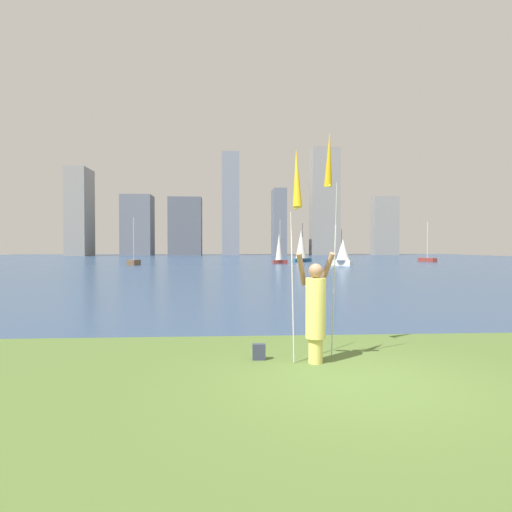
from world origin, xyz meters
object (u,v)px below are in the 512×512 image
Objects in this scene: kite_flag_right at (329,166)px; sailboat_0 at (343,252)px; sailboat_3 at (134,262)px; sailboat_4 at (427,259)px; bag at (259,352)px; person at (316,309)px; sailboat_5 at (301,246)px; sailboat_2 at (279,249)px; kite_flag_left at (297,184)px.

sailboat_0 is at bearing 75.10° from kite_flag_right.
sailboat_4 reaches higher than sailboat_3.
bag is at bearing -106.64° from sailboat_0.
sailboat_4 reaches higher than kite_flag_right.
sailboat_5 reaches higher than person.
bag is at bearing -100.15° from sailboat_5.
bag is 0.05× the size of sailboat_2.
kite_flag_right is at bearing -95.28° from sailboat_2.
kite_flag_right is at bearing -116.38° from sailboat_4.
bag is 44.88m from sailboat_3.
kite_flag_left reaches higher than bag.
sailboat_5 is at bearing 23.67° from sailboat_3.
sailboat_5 is (-17.65, 0.46, 1.89)m from sailboat_4.
person is at bearing -74.10° from sailboat_3.
sailboat_3 reaches higher than person.
kite_flag_left is (-0.39, -0.27, 2.20)m from person.
sailboat_2 is 0.98× the size of sailboat_4.
person is 6.78× the size of bag.
sailboat_2 is at bearing 93.66° from person.
sailboat_2 is (5.64, 46.36, 1.68)m from bag.
sailboat_2 is 7.24m from sailboat_5.
sailboat_3 is (-12.45, 43.69, -0.64)m from person.
sailboat_5 reaches higher than kite_flag_left.
sailboat_4 reaches higher than kite_flag_left.
sailboat_4 is 17.75m from sailboat_5.
person is at bearing -105.20° from sailboat_0.
kite_flag_right reaches higher than sailboat_0.
person reaches higher than bag.
sailboat_0 is 0.74× the size of sailboat_3.
person is at bearing -116.45° from sailboat_4.
sailboat_5 is (8.01, 52.17, -1.42)m from kite_flag_right.
person is at bearing -15.90° from bag.
sailboat_2 is at bearing 132.53° from sailboat_0.
sailboat_0 is at bearing -79.32° from sailboat_5.
sailboat_4 is at bearing 63.62° from kite_flag_right.
kite_flag_right is 14.68× the size of bag.
bag is at bearing 173.44° from person.
person is 2.79m from kite_flag_right.
sailboat_4 is (27.05, 52.08, 0.21)m from bag.
sailboat_0 is at bearing 84.14° from person.
sailboat_3 is 39.46m from sailboat_4.
bag is at bearing -165.51° from kite_flag_right.
bag is 0.05× the size of sailboat_3.
person is at bearing 34.94° from kite_flag_left.
sailboat_5 is at bearing 178.51° from sailboat_4.
sailboat_0 is (10.84, 39.89, 0.52)m from person.
sailboat_3 is (-12.05, 43.96, -2.84)m from kite_flag_left.
sailboat_2 is 22.20m from sailboat_4.
sailboat_0 is at bearing -47.47° from sailboat_2.
sailboat_4 reaches higher than bag.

